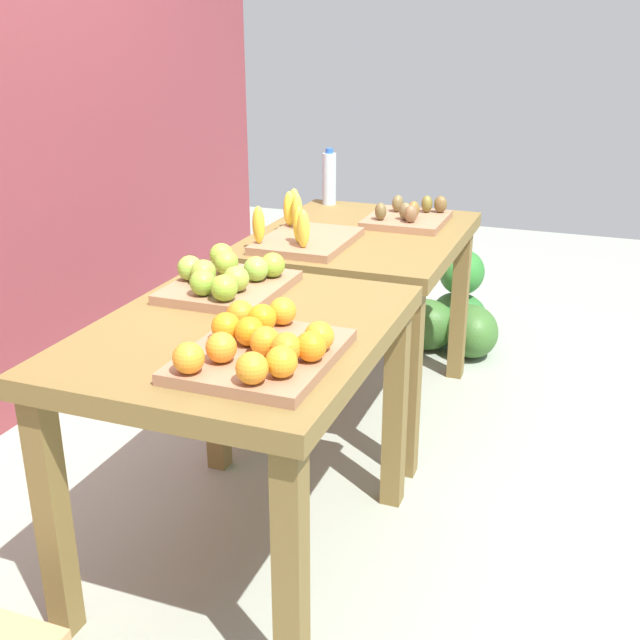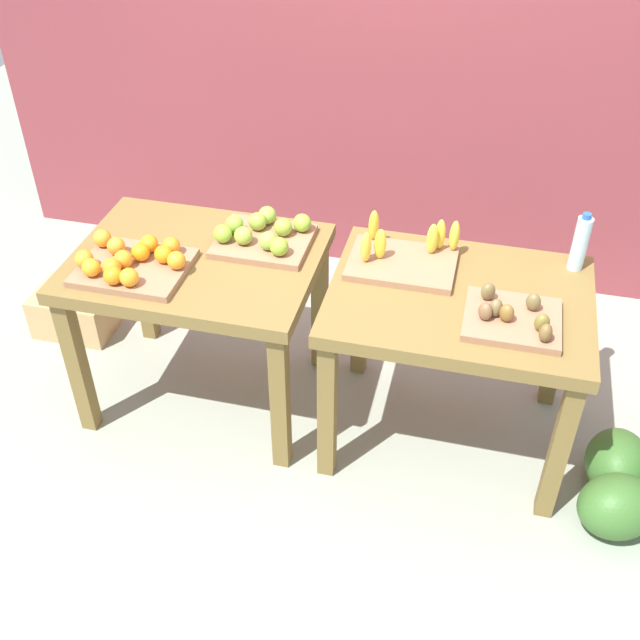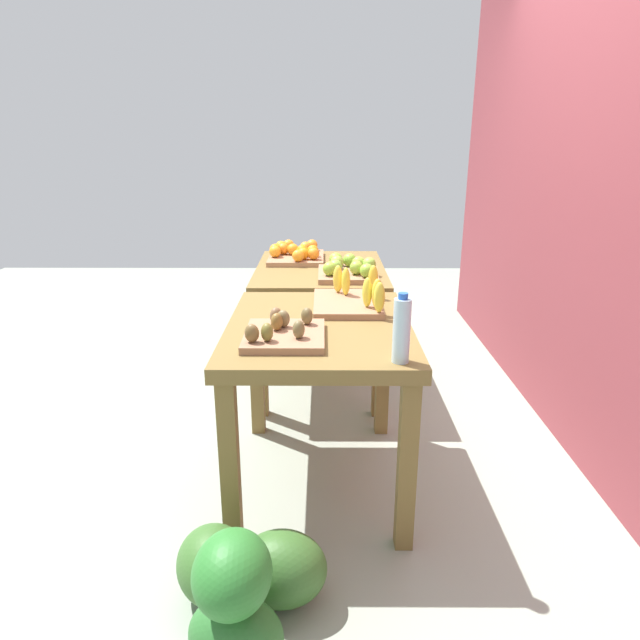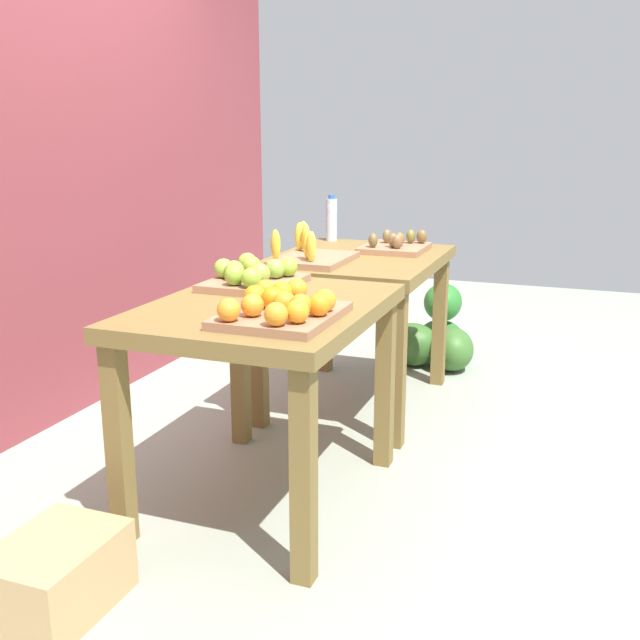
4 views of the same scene
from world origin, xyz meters
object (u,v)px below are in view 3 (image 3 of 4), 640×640
at_px(water_bottle, 402,330).
at_px(kiwi_bin, 283,332).
at_px(watermelon_pile, 243,581).
at_px(display_table_left, 320,285).
at_px(display_table_right, 319,348).
at_px(cardboard_produce_box, 358,325).
at_px(apple_bin, 348,269).
at_px(orange_bin, 296,253).
at_px(banana_crate, 352,299).

bearing_deg(water_bottle, kiwi_bin, -118.06).
xyz_separation_m(kiwi_bin, watermelon_pile, (0.64, -0.10, -0.64)).
bearing_deg(display_table_left, display_table_right, 0.00).
distance_m(display_table_right, cardboard_produce_box, 2.08).
distance_m(display_table_right, kiwi_bin, 0.29).
relative_size(display_table_right, apple_bin, 2.51).
bearing_deg(apple_bin, water_bottle, 5.85).
xyz_separation_m(water_bottle, watermelon_pile, (0.41, -0.54, -0.74)).
distance_m(display_table_left, kiwi_bin, 1.34).
bearing_deg(kiwi_bin, orange_bin, -179.22).
height_order(display_table_right, kiwi_bin, kiwi_bin).
height_order(apple_bin, kiwi_bin, apple_bin).
bearing_deg(display_table_left, kiwi_bin, -6.12).
height_order(apple_bin, banana_crate, banana_crate).
xyz_separation_m(display_table_left, cardboard_produce_box, (-0.86, 0.30, -0.56)).
relative_size(display_table_right, water_bottle, 4.03).
height_order(display_table_right, apple_bin, apple_bin).
bearing_deg(kiwi_bin, water_bottle, 61.94).
relative_size(display_table_left, kiwi_bin, 2.89).
relative_size(orange_bin, water_bottle, 1.83).
distance_m(banana_crate, cardboard_produce_box, 1.87).
xyz_separation_m(orange_bin, water_bottle, (1.77, 0.46, 0.08)).
bearing_deg(banana_crate, kiwi_bin, -32.87).
bearing_deg(cardboard_produce_box, watermelon_pile, -10.93).
bearing_deg(watermelon_pile, cardboard_produce_box, 169.07).
xyz_separation_m(apple_bin, kiwi_bin, (1.07, -0.31, -0.01)).
bearing_deg(orange_bin, kiwi_bin, 0.78).
height_order(apple_bin, cardboard_produce_box, apple_bin).
bearing_deg(orange_bin, apple_bin, 35.23).
relative_size(water_bottle, watermelon_pile, 0.41).
xyz_separation_m(display_table_right, orange_bin, (-1.33, -0.16, 0.16)).
bearing_deg(orange_bin, watermelon_pile, -2.17).
height_order(display_table_left, water_bottle, water_bottle).
bearing_deg(apple_bin, display_table_left, -146.89).
distance_m(display_table_right, banana_crate, 0.34).
xyz_separation_m(display_table_right, water_bottle, (0.44, 0.30, 0.24)).
distance_m(orange_bin, kiwi_bin, 1.54).
bearing_deg(display_table_right, apple_bin, 169.34).
distance_m(display_table_left, apple_bin, 0.34).
height_order(orange_bin, apple_bin, apple_bin).
height_order(orange_bin, water_bottle, water_bottle).
height_order(display_table_right, cardboard_produce_box, display_table_right).
relative_size(banana_crate, cardboard_produce_box, 1.10).
xyz_separation_m(banana_crate, water_bottle, (0.69, 0.14, 0.08)).
bearing_deg(cardboard_produce_box, banana_crate, -4.80).
distance_m(orange_bin, apple_bin, 0.57).
bearing_deg(display_table_left, banana_crate, 10.16).
bearing_deg(kiwi_bin, watermelon_pile, -9.18).
distance_m(display_table_left, water_bottle, 1.60).
bearing_deg(display_table_right, banana_crate, 148.72).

